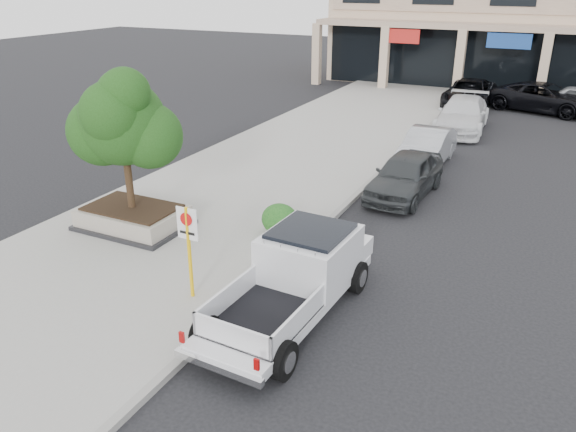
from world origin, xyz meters
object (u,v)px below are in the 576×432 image
(planter_tree, at_px, (129,122))
(lot_car_d, at_px, (545,98))
(curb_car_a, at_px, (405,175))
(curb_car_d, at_px, (469,93))
(no_parking_sign, at_px, (188,240))
(curb_car_c, at_px, (462,115))
(planter, at_px, (133,217))
(pickup_truck, at_px, (289,282))
(curb_car_b, at_px, (426,148))

(planter_tree, height_order, lot_car_d, planter_tree)
(planter_tree, distance_m, curb_car_a, 9.56)
(curb_car_a, relative_size, curb_car_d, 0.80)
(curb_car_d, xyz_separation_m, lot_car_d, (4.17, 0.19, 0.04))
(no_parking_sign, height_order, curb_car_a, no_parking_sign)
(curb_car_c, bearing_deg, curb_car_a, -93.87)
(planter, height_order, curb_car_c, curb_car_c)
(planter_tree, distance_m, pickup_truck, 7.06)
(no_parking_sign, relative_size, curb_car_a, 0.51)
(pickup_truck, xyz_separation_m, curb_car_d, (-0.39, 25.30, -0.13))
(curb_car_b, bearing_deg, planter_tree, -120.04)
(no_parking_sign, height_order, curb_car_b, no_parking_sign)
(no_parking_sign, relative_size, pickup_truck, 0.40)
(planter, distance_m, no_parking_sign, 4.85)
(curb_car_a, bearing_deg, pickup_truck, -88.25)
(curb_car_a, bearing_deg, planter, -131.18)
(planter_tree, relative_size, curb_car_c, 0.71)
(curb_car_c, bearing_deg, planter_tree, -114.65)
(pickup_truck, height_order, curb_car_c, pickup_truck)
(lot_car_d, bearing_deg, planter_tree, 172.55)
(no_parking_sign, bearing_deg, curb_car_a, 74.14)
(planter_tree, xyz_separation_m, curb_car_c, (6.54, 16.79, -2.59))
(pickup_truck, bearing_deg, planter_tree, 162.59)
(planter, relative_size, pickup_truck, 0.56)
(pickup_truck, height_order, lot_car_d, pickup_truck)
(pickup_truck, relative_size, curb_car_b, 1.28)
(no_parking_sign, distance_m, pickup_truck, 2.52)
(planter, xyz_separation_m, curb_car_b, (6.41, 10.54, 0.27))
(no_parking_sign, relative_size, curb_car_b, 0.51)
(curb_car_a, xyz_separation_m, curb_car_c, (0.09, 10.26, 0.05))
(lot_car_d, bearing_deg, curb_car_d, 108.37)
(curb_car_b, height_order, curb_car_d, curb_car_d)
(no_parking_sign, xyz_separation_m, curb_car_d, (1.98, 25.73, -0.85))
(planter, bearing_deg, planter_tree, 48.97)
(planter, bearing_deg, curb_car_b, 58.69)
(pickup_truck, relative_size, curb_car_d, 1.02)
(curb_car_b, relative_size, lot_car_d, 0.76)
(curb_car_a, height_order, lot_car_d, lot_car_d)
(no_parking_sign, bearing_deg, planter_tree, 144.85)
(planter, distance_m, curb_car_d, 23.94)
(lot_car_d, bearing_deg, pickup_truck, -172.63)
(curb_car_a, bearing_deg, curb_car_d, 95.61)
(planter_tree, bearing_deg, planter, -131.03)
(planter_tree, xyz_separation_m, lot_car_d, (9.98, 23.22, -2.59))
(planter, relative_size, curb_car_c, 0.57)
(curb_car_a, relative_size, curb_car_c, 0.80)
(planter, xyz_separation_m, curb_car_a, (6.59, 6.69, 0.29))
(lot_car_d, bearing_deg, curb_car_a, -176.13)
(curb_car_d, bearing_deg, pickup_truck, -89.47)
(curb_car_a, height_order, curb_car_b, curb_car_a)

